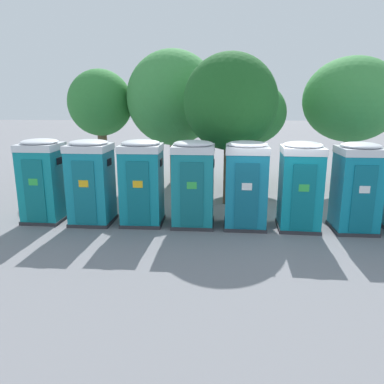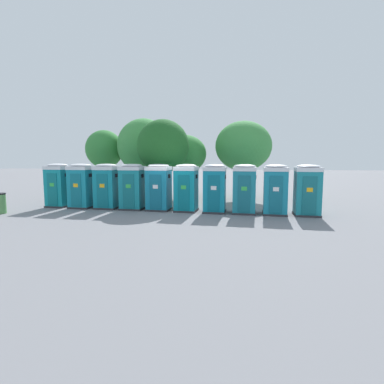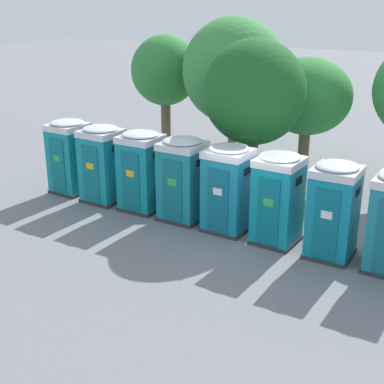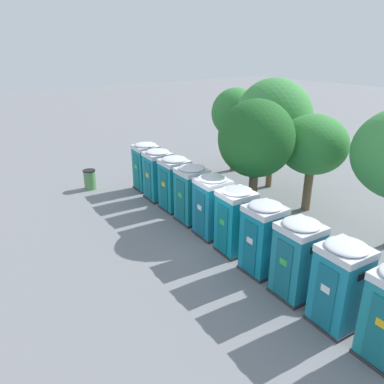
# 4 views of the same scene
# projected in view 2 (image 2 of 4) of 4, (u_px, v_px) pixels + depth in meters

# --- Properties ---
(ground_plane) EXTENTS (120.00, 120.00, 0.00)m
(ground_plane) POSITION_uv_depth(u_px,v_px,m) (174.00, 210.00, 16.59)
(ground_plane) COLOR slate
(portapotty_0) EXTENTS (1.23, 1.25, 2.54)m
(portapotty_0) POSITION_uv_depth(u_px,v_px,m) (58.00, 185.00, 17.54)
(portapotty_0) COLOR #2D2D33
(portapotty_0) RESTS_ON ground
(portapotty_1) EXTENTS (1.28, 1.25, 2.54)m
(portapotty_1) POSITION_uv_depth(u_px,v_px,m) (82.00, 186.00, 17.17)
(portapotty_1) COLOR #2D2D33
(portapotty_1) RESTS_ON ground
(portapotty_2) EXTENTS (1.24, 1.22, 2.54)m
(portapotty_2) POSITION_uv_depth(u_px,v_px,m) (107.00, 186.00, 16.94)
(portapotty_2) COLOR #2D2D33
(portapotty_2) RESTS_ON ground
(portapotty_3) EXTENTS (1.27, 1.23, 2.54)m
(portapotty_3) POSITION_uv_depth(u_px,v_px,m) (132.00, 186.00, 16.63)
(portapotty_3) COLOR #2D2D33
(portapotty_3) RESTS_ON ground
(portapotty_4) EXTENTS (1.29, 1.26, 2.54)m
(portapotty_4) POSITION_uv_depth(u_px,v_px,m) (159.00, 187.00, 16.33)
(portapotty_4) COLOR #2D2D33
(portapotty_4) RESTS_ON ground
(portapotty_5) EXTENTS (1.25, 1.27, 2.54)m
(portapotty_5) POSITION_uv_depth(u_px,v_px,m) (186.00, 188.00, 16.01)
(portapotty_5) COLOR #2D2D33
(portapotty_5) RESTS_ON ground
(portapotty_6) EXTENTS (1.19, 1.22, 2.54)m
(portapotty_6) POSITION_uv_depth(u_px,v_px,m) (215.00, 188.00, 15.68)
(portapotty_6) COLOR #2D2D33
(portapotty_6) RESTS_ON ground
(portapotty_7) EXTENTS (1.24, 1.25, 2.54)m
(portapotty_7) POSITION_uv_depth(u_px,v_px,m) (244.00, 189.00, 15.38)
(portapotty_7) COLOR #2D2D33
(portapotty_7) RESTS_ON ground
(portapotty_8) EXTENTS (1.27, 1.27, 2.54)m
(portapotty_8) POSITION_uv_depth(u_px,v_px,m) (275.00, 189.00, 15.07)
(portapotty_8) COLOR #2D2D33
(portapotty_8) RESTS_ON ground
(portapotty_9) EXTENTS (1.28, 1.24, 2.54)m
(portapotty_9) POSITION_uv_depth(u_px,v_px,m) (307.00, 190.00, 14.81)
(portapotty_9) COLOR #2D2D33
(portapotty_9) RESTS_ON ground
(street_tree_0) EXTENTS (3.23, 3.23, 5.25)m
(street_tree_0) POSITION_uv_depth(u_px,v_px,m) (163.00, 146.00, 18.65)
(street_tree_0) COLOR brown
(street_tree_0) RESTS_ON ground
(street_tree_1) EXTENTS (3.83, 3.83, 5.36)m
(street_tree_1) POSITION_uv_depth(u_px,v_px,m) (243.00, 146.00, 20.42)
(street_tree_1) COLOR brown
(street_tree_1) RESTS_ON ground
(street_tree_2) EXTENTS (3.09, 3.09, 4.49)m
(street_tree_2) POSITION_uv_depth(u_px,v_px,m) (185.00, 154.00, 21.16)
(street_tree_2) COLOR brown
(street_tree_2) RESTS_ON ground
(street_tree_3) EXTENTS (2.83, 2.83, 4.99)m
(street_tree_3) POSITION_uv_depth(u_px,v_px,m) (104.00, 150.00, 23.08)
(street_tree_3) COLOR brown
(street_tree_3) RESTS_ON ground
(street_tree_4) EXTENTS (3.96, 3.96, 5.77)m
(street_tree_4) POSITION_uv_depth(u_px,v_px,m) (144.00, 146.00, 22.33)
(street_tree_4) COLOR brown
(street_tree_4) RESTS_ON ground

